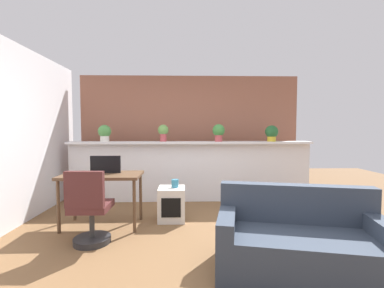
% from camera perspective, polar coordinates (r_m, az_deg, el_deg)
% --- Properties ---
extents(ground_plane, '(12.00, 12.00, 0.00)m').
position_cam_1_polar(ground_plane, '(3.28, 0.50, -21.65)').
color(ground_plane, brown).
extents(divider_wall, '(4.56, 0.16, 1.11)m').
position_cam_1_polar(divider_wall, '(5.05, -0.34, -6.18)').
color(divider_wall, silver).
rests_on(divider_wall, ground).
extents(plant_shelf, '(4.56, 0.34, 0.04)m').
position_cam_1_polar(plant_shelf, '(4.94, -0.33, 0.32)').
color(plant_shelf, silver).
rests_on(plant_shelf, divider_wall).
extents(brick_wall_behind, '(4.56, 0.10, 2.50)m').
position_cam_1_polar(brick_wall_behind, '(5.58, -0.48, 1.92)').
color(brick_wall_behind, '#935B47').
rests_on(brick_wall_behind, ground).
extents(potted_plant_0, '(0.24, 0.24, 0.31)m').
position_cam_1_polar(potted_plant_0, '(5.16, -18.57, 2.39)').
color(potted_plant_0, silver).
rests_on(potted_plant_0, plant_shelf).
extents(potted_plant_1, '(0.20, 0.20, 0.32)m').
position_cam_1_polar(potted_plant_1, '(4.99, -6.31, 2.72)').
color(potted_plant_1, '#B7474C').
rests_on(potted_plant_1, plant_shelf).
extents(potted_plant_2, '(0.23, 0.23, 0.33)m').
position_cam_1_polar(potted_plant_2, '(4.94, 5.84, 2.71)').
color(potted_plant_2, '#B7474C').
rests_on(potted_plant_2, plant_shelf).
extents(potted_plant_3, '(0.24, 0.24, 0.31)m').
position_cam_1_polar(potted_plant_3, '(5.18, 17.02, 2.37)').
color(potted_plant_3, gold).
rests_on(potted_plant_3, plant_shelf).
extents(desk, '(1.10, 0.60, 0.75)m').
position_cam_1_polar(desk, '(3.94, -19.08, -7.41)').
color(desk, brown).
rests_on(desk, ground).
extents(tv_monitor, '(0.43, 0.04, 0.25)m').
position_cam_1_polar(tv_monitor, '(3.97, -18.39, -4.25)').
color(tv_monitor, black).
rests_on(tv_monitor, desk).
extents(office_chair, '(0.45, 0.45, 0.91)m').
position_cam_1_polar(office_chair, '(3.43, -21.45, -13.84)').
color(office_chair, '#262628').
rests_on(office_chair, ground).
extents(side_cube_shelf, '(0.40, 0.41, 0.50)m').
position_cam_1_polar(side_cube_shelf, '(4.06, -4.46, -12.93)').
color(side_cube_shelf, silver).
rests_on(side_cube_shelf, ground).
extents(vase_on_shelf, '(0.11, 0.11, 0.12)m').
position_cam_1_polar(vase_on_shelf, '(4.00, -3.74, -8.60)').
color(vase_on_shelf, teal).
rests_on(vase_on_shelf, side_cube_shelf).
extents(couch, '(1.68, 1.07, 0.80)m').
position_cam_1_polar(couch, '(2.90, 22.48, -19.33)').
color(couch, '#333D4C').
rests_on(couch, ground).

